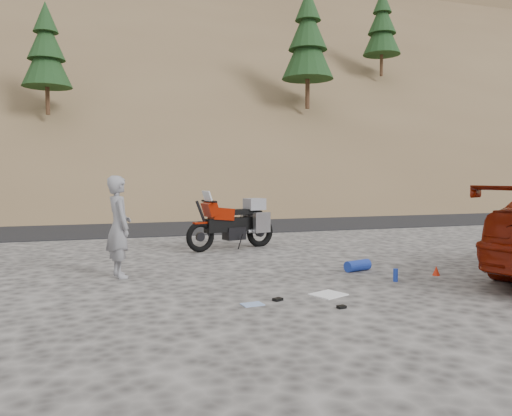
{
  "coord_description": "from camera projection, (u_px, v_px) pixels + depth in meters",
  "views": [
    {
      "loc": [
        -1.98,
        -8.36,
        1.72
      ],
      "look_at": [
        1.23,
        1.93,
        1.0
      ],
      "focal_mm": 35.0,
      "sensor_mm": 36.0,
      "label": 1
    }
  ],
  "objects": [
    {
      "name": "gear_funnel",
      "position": [
        436.0,
        271.0,
        8.52
      ],
      "size": [
        0.14,
        0.14,
        0.16
      ],
      "primitive_type": "cone",
      "rotation": [
        0.0,
        0.0,
        0.08
      ],
      "color": "red",
      "rests_on": "ground"
    },
    {
      "name": "gear_blue_cloth",
      "position": [
        252.0,
        304.0,
        6.6
      ],
      "size": [
        0.31,
        0.24,
        0.01
      ],
      "primitive_type": "cube",
      "rotation": [
        0.0,
        0.0,
        0.12
      ],
      "color": "#87A2D1",
      "rests_on": "ground"
    },
    {
      "name": "man",
      "position": [
        120.0,
        277.0,
        8.41
      ],
      "size": [
        0.54,
        0.7,
        1.71
      ],
      "primitive_type": "imported",
      "rotation": [
        0.0,
        0.0,
        1.8
      ],
      "color": "gray",
      "rests_on": "ground"
    },
    {
      "name": "gear_white_cloth",
      "position": [
        328.0,
        294.0,
        7.14
      ],
      "size": [
        0.56,
        0.53,
        0.01
      ],
      "primitive_type": "cube",
      "rotation": [
        0.0,
        0.0,
        0.4
      ],
      "color": "white",
      "rests_on": "ground"
    },
    {
      "name": "gear_glove_b",
      "position": [
        341.0,
        307.0,
        6.43
      ],
      "size": [
        0.12,
        0.1,
        0.04
      ],
      "primitive_type": "cube",
      "rotation": [
        0.0,
        0.0,
        0.15
      ],
      "color": "black",
      "rests_on": "ground"
    },
    {
      "name": "motorcycle",
      "position": [
        236.0,
        223.0,
        11.56
      ],
      "size": [
        2.26,
        1.07,
        1.39
      ],
      "rotation": [
        0.0,
        0.0,
        0.3
      ],
      "color": "black",
      "rests_on": "ground"
    },
    {
      "name": "road",
      "position": [
        161.0,
        225.0,
        17.24
      ],
      "size": [
        120.0,
        7.0,
        0.05
      ],
      "primitive_type": "cube",
      "color": "black",
      "rests_on": "ground"
    },
    {
      "name": "gear_bottle",
      "position": [
        396.0,
        275.0,
        8.03
      ],
      "size": [
        0.09,
        0.09,
        0.21
      ],
      "primitive_type": "cylinder",
      "rotation": [
        0.0,
        0.0,
        0.26
      ],
      "color": "#1A35A0",
      "rests_on": "ground"
    },
    {
      "name": "gear_glove_a",
      "position": [
        278.0,
        299.0,
        6.81
      ],
      "size": [
        0.16,
        0.14,
        0.04
      ],
      "primitive_type": "cube",
      "rotation": [
        0.0,
        0.0,
        0.43
      ],
      "color": "black",
      "rests_on": "ground"
    },
    {
      "name": "hillside",
      "position": [
        120.0,
        75.0,
        46.85
      ],
      "size": [
        120.0,
        73.0,
        46.72
      ],
      "color": "brown",
      "rests_on": "ground"
    },
    {
      "name": "ground",
      "position": [
        222.0,
        274.0,
        8.67
      ],
      "size": [
        140.0,
        140.0,
        0.0
      ],
      "primitive_type": "plane",
      "color": "#3F3C3A",
      "rests_on": "ground"
    },
    {
      "name": "gear_blue_mat",
      "position": [
        358.0,
        266.0,
        8.9
      ],
      "size": [
        0.53,
        0.33,
        0.2
      ],
      "primitive_type": "cylinder",
      "rotation": [
        0.0,
        1.57,
        0.28
      ],
      "color": "#1A35A0",
      "rests_on": "ground"
    }
  ]
}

